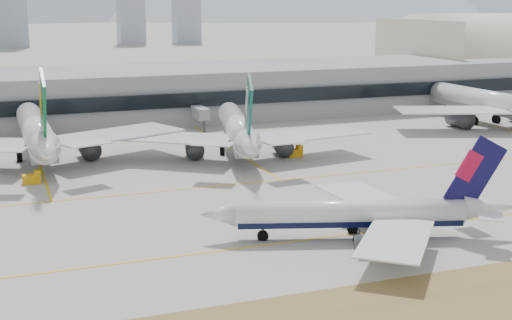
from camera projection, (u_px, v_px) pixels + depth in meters
name	position (u px, v px, depth m)	size (l,w,h in m)	color
ground	(280.00, 232.00, 111.67)	(3000.00, 3000.00, 0.00)	#9F9C94
taxiing_airliner	(361.00, 214.00, 107.63)	(46.65, 39.67, 16.08)	white
widebody_eva	(37.00, 134.00, 158.58)	(65.68, 64.03, 23.40)	white
widebody_cathay	(238.00, 131.00, 164.72)	(59.01, 58.75, 21.59)	white
widebody_china_air	(489.00, 103.00, 205.04)	(65.55, 64.05, 23.37)	white
terminal	(137.00, 94.00, 215.00)	(280.00, 43.10, 15.00)	gray
hangar	(508.00, 88.00, 287.41)	(91.00, 60.00, 60.00)	beige
gse_c	(295.00, 152.00, 164.31)	(3.55, 2.00, 2.60)	#E99F0C
gse_b	(32.00, 178.00, 140.56)	(3.55, 2.00, 2.60)	#E99F0C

